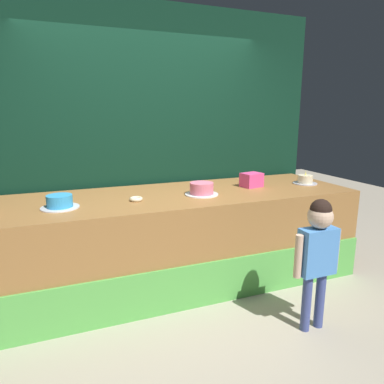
{
  "coord_description": "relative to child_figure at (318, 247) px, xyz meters",
  "views": [
    {
      "loc": [
        -0.97,
        -2.59,
        1.68
      ],
      "look_at": [
        0.18,
        0.33,
        0.96
      ],
      "focal_mm": 32.77,
      "sensor_mm": 36.0,
      "label": 1
    }
  ],
  "objects": [
    {
      "name": "donut",
      "position": [
        -1.15,
        1.05,
        0.24
      ],
      "size": [
        0.12,
        0.12,
        0.03
      ],
      "primitive_type": "torus",
      "color": "beige",
      "rests_on": "stage_platform"
    },
    {
      "name": "cake_center_right",
      "position": [
        -0.51,
        1.05,
        0.28
      ],
      "size": [
        0.32,
        0.32,
        0.12
      ],
      "color": "white",
      "rests_on": "stage_platform"
    },
    {
      "name": "ground_plane",
      "position": [
        -0.83,
        0.62,
        -0.68
      ],
      "size": [
        12.0,
        12.0,
        0.0
      ],
      "primitive_type": "plane",
      "color": "#ADA38E"
    },
    {
      "name": "cake_center_left",
      "position": [
        -1.79,
        1.04,
        0.27
      ],
      "size": [
        0.31,
        0.31,
        0.11
      ],
      "color": "silver",
      "rests_on": "stage_platform"
    },
    {
      "name": "stage_platform",
      "position": [
        -0.83,
        1.17,
        -0.23
      ],
      "size": [
        3.76,
        1.13,
        0.91
      ],
      "color": "#9E6B38",
      "rests_on": "ground_plane"
    },
    {
      "name": "cake_far_right",
      "position": [
        0.77,
        1.12,
        0.26
      ],
      "size": [
        0.26,
        0.26,
        0.15
      ],
      "color": "silver",
      "rests_on": "stage_platform"
    },
    {
      "name": "curtain_backdrop",
      "position": [
        -0.83,
        1.83,
        0.72
      ],
      "size": [
        3.98,
        0.08,
        2.8
      ],
      "primitive_type": "cube",
      "color": "black",
      "rests_on": "ground_plane"
    },
    {
      "name": "child_figure",
      "position": [
        0.0,
        0.0,
        0.0
      ],
      "size": [
        0.41,
        0.19,
        1.06
      ],
      "color": "#3F4C8C",
      "rests_on": "ground_plane"
    },
    {
      "name": "pink_box",
      "position": [
        0.13,
        1.2,
        0.3
      ],
      "size": [
        0.24,
        0.2,
        0.15
      ],
      "primitive_type": "cube",
      "rotation": [
        0.0,
        0.0,
        0.21
      ],
      "color": "#F3478D",
      "rests_on": "stage_platform"
    }
  ]
}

